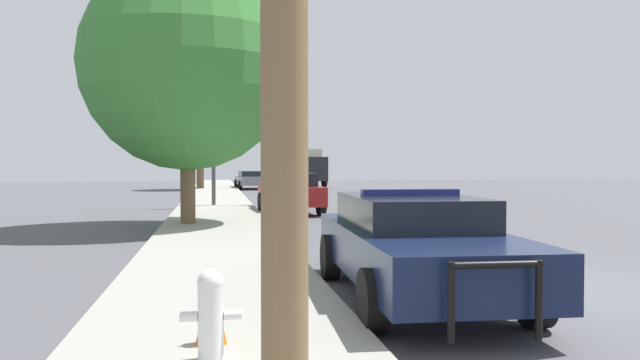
{
  "coord_description": "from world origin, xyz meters",
  "views": [
    {
      "loc": [
        -5.16,
        -8.13,
        1.83
      ],
      "look_at": [
        -0.87,
        17.11,
        1.13
      ],
      "focal_mm": 35.0,
      "sensor_mm": 36.0,
      "label": 1
    }
  ],
  "objects_px": {
    "police_car": "(414,243)",
    "traffic_cone": "(211,311)",
    "box_truck": "(303,166)",
    "tree_sidewalk_near": "(187,65)",
    "traffic_light": "(252,120)",
    "car_background_distant": "(251,179)",
    "fire_hydrant": "(211,312)",
    "car_background_midblock": "(290,192)",
    "tree_sidewalk_far": "(200,130)"
  },
  "relations": [
    {
      "from": "police_car",
      "to": "fire_hydrant",
      "type": "height_order",
      "value": "police_car"
    },
    {
      "from": "car_background_midblock",
      "to": "traffic_light",
      "type": "bearing_deg",
      "value": 108.45
    },
    {
      "from": "car_background_distant",
      "to": "box_truck",
      "type": "distance_m",
      "value": 7.01
    },
    {
      "from": "fire_hydrant",
      "to": "traffic_cone",
      "type": "relative_size",
      "value": 1.31
    },
    {
      "from": "traffic_light",
      "to": "car_background_distant",
      "type": "distance_m",
      "value": 18.33
    },
    {
      "from": "traffic_cone",
      "to": "car_background_midblock",
      "type": "bearing_deg",
      "value": 80.59
    },
    {
      "from": "traffic_light",
      "to": "car_background_midblock",
      "type": "height_order",
      "value": "traffic_light"
    },
    {
      "from": "tree_sidewalk_far",
      "to": "box_truck",
      "type": "bearing_deg",
      "value": 36.68
    },
    {
      "from": "fire_hydrant",
      "to": "traffic_light",
      "type": "distance_m",
      "value": 20.44
    },
    {
      "from": "tree_sidewalk_far",
      "to": "tree_sidewalk_near",
      "type": "distance_m",
      "value": 25.22
    },
    {
      "from": "tree_sidewalk_far",
      "to": "tree_sidewalk_near",
      "type": "relative_size",
      "value": 0.82
    },
    {
      "from": "tree_sidewalk_near",
      "to": "box_truck",
      "type": "bearing_deg",
      "value": 76.15
    },
    {
      "from": "fire_hydrant",
      "to": "car_background_midblock",
      "type": "distance_m",
      "value": 17.45
    },
    {
      "from": "car_background_midblock",
      "to": "tree_sidewalk_far",
      "type": "relative_size",
      "value": 0.78
    },
    {
      "from": "traffic_light",
      "to": "box_truck",
      "type": "bearing_deg",
      "value": 77.0
    },
    {
      "from": "car_background_distant",
      "to": "tree_sidewalk_near",
      "type": "distance_m",
      "value": 26.2
    },
    {
      "from": "police_car",
      "to": "tree_sidewalk_near",
      "type": "relative_size",
      "value": 0.71
    },
    {
      "from": "fire_hydrant",
      "to": "tree_sidewalk_far",
      "type": "relative_size",
      "value": 0.13
    },
    {
      "from": "police_car",
      "to": "car_background_distant",
      "type": "xyz_separation_m",
      "value": [
        -0.14,
        35.6,
        -0.06
      ]
    },
    {
      "from": "car_background_midblock",
      "to": "car_background_distant",
      "type": "distance_m",
      "value": 21.01
    },
    {
      "from": "tree_sidewalk_near",
      "to": "police_car",
      "type": "bearing_deg",
      "value": -71.12
    },
    {
      "from": "fire_hydrant",
      "to": "tree_sidewalk_near",
      "type": "distance_m",
      "value": 13.18
    },
    {
      "from": "police_car",
      "to": "fire_hydrant",
      "type": "distance_m",
      "value": 3.77
    },
    {
      "from": "police_car",
      "to": "car_background_distant",
      "type": "distance_m",
      "value": 35.6
    },
    {
      "from": "police_car",
      "to": "car_background_distant",
      "type": "height_order",
      "value": "police_car"
    },
    {
      "from": "police_car",
      "to": "fire_hydrant",
      "type": "xyz_separation_m",
      "value": [
        -2.68,
        -2.64,
        -0.2
      ]
    },
    {
      "from": "police_car",
      "to": "traffic_cone",
      "type": "distance_m",
      "value": 3.43
    },
    {
      "from": "fire_hydrant",
      "to": "tree_sidewalk_near",
      "type": "bearing_deg",
      "value": 93.21
    },
    {
      "from": "tree_sidewalk_far",
      "to": "traffic_cone",
      "type": "relative_size",
      "value": 10.05
    },
    {
      "from": "traffic_light",
      "to": "car_background_distant",
      "type": "xyz_separation_m",
      "value": [
        1.0,
        18.08,
        -2.88
      ]
    },
    {
      "from": "tree_sidewalk_near",
      "to": "traffic_cone",
      "type": "bearing_deg",
      "value": -86.65
    },
    {
      "from": "car_background_distant",
      "to": "box_truck",
      "type": "xyz_separation_m",
      "value": [
        4.41,
        5.37,
        0.9
      ]
    },
    {
      "from": "fire_hydrant",
      "to": "tree_sidewalk_near",
      "type": "xyz_separation_m",
      "value": [
        -0.7,
        12.53,
        4.03
      ]
    },
    {
      "from": "traffic_light",
      "to": "car_background_distant",
      "type": "bearing_deg",
      "value": 86.82
    },
    {
      "from": "car_background_midblock",
      "to": "tree_sidewalk_far",
      "type": "height_order",
      "value": "tree_sidewalk_far"
    },
    {
      "from": "box_truck",
      "to": "tree_sidewalk_far",
      "type": "xyz_separation_m",
      "value": [
        -7.87,
        -5.86,
        2.5
      ]
    },
    {
      "from": "fire_hydrant",
      "to": "box_truck",
      "type": "relative_size",
      "value": 0.11
    },
    {
      "from": "car_background_midblock",
      "to": "traffic_cone",
      "type": "xyz_separation_m",
      "value": [
        -2.77,
        -16.71,
        -0.34
      ]
    },
    {
      "from": "traffic_light",
      "to": "car_background_distant",
      "type": "height_order",
      "value": "traffic_light"
    },
    {
      "from": "tree_sidewalk_near",
      "to": "traffic_cone",
      "type": "xyz_separation_m",
      "value": [
        0.7,
        -12.01,
        -4.15
      ]
    },
    {
      "from": "traffic_light",
      "to": "tree_sidewalk_near",
      "type": "height_order",
      "value": "tree_sidewalk_near"
    },
    {
      "from": "tree_sidewalk_near",
      "to": "car_background_midblock",
      "type": "bearing_deg",
      "value": 53.52
    },
    {
      "from": "traffic_light",
      "to": "traffic_cone",
      "type": "bearing_deg",
      "value": -94.49
    },
    {
      "from": "box_truck",
      "to": "tree_sidewalk_near",
      "type": "height_order",
      "value": "tree_sidewalk_near"
    },
    {
      "from": "box_truck",
      "to": "tree_sidewalk_far",
      "type": "relative_size",
      "value": 1.15
    },
    {
      "from": "police_car",
      "to": "traffic_light",
      "type": "bearing_deg",
      "value": -83.97
    },
    {
      "from": "police_car",
      "to": "car_background_midblock",
      "type": "xyz_separation_m",
      "value": [
        0.09,
        14.6,
        0.02
      ]
    },
    {
      "from": "car_background_distant",
      "to": "traffic_cone",
      "type": "bearing_deg",
      "value": -97.4
    },
    {
      "from": "box_truck",
      "to": "tree_sidewalk_near",
      "type": "bearing_deg",
      "value": 72.67
    },
    {
      "from": "tree_sidewalk_near",
      "to": "fire_hydrant",
      "type": "bearing_deg",
      "value": -86.79
    }
  ]
}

